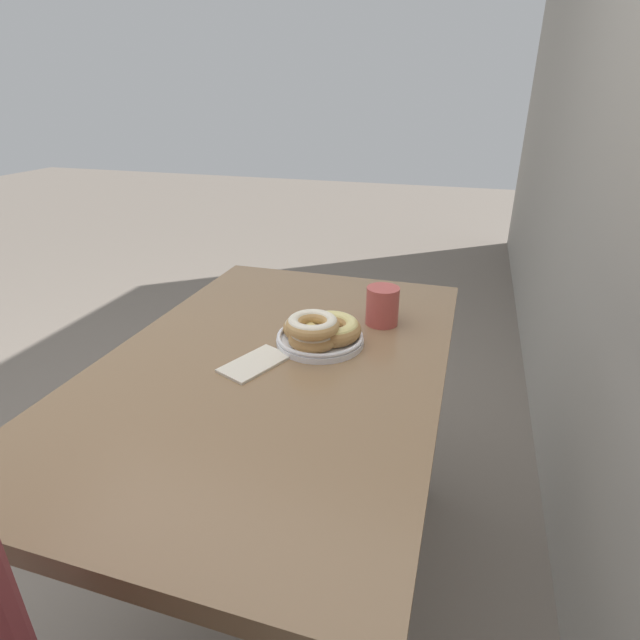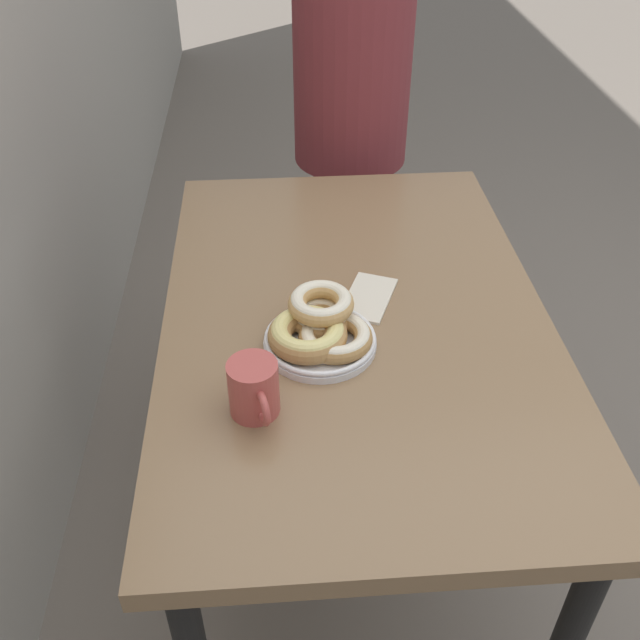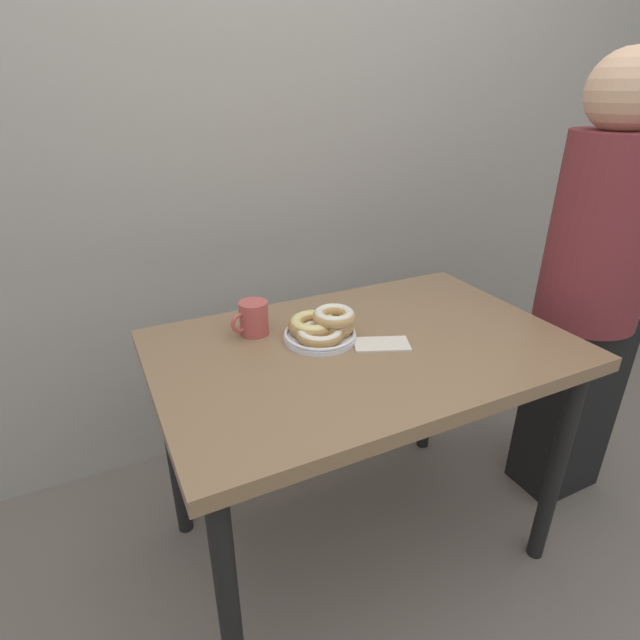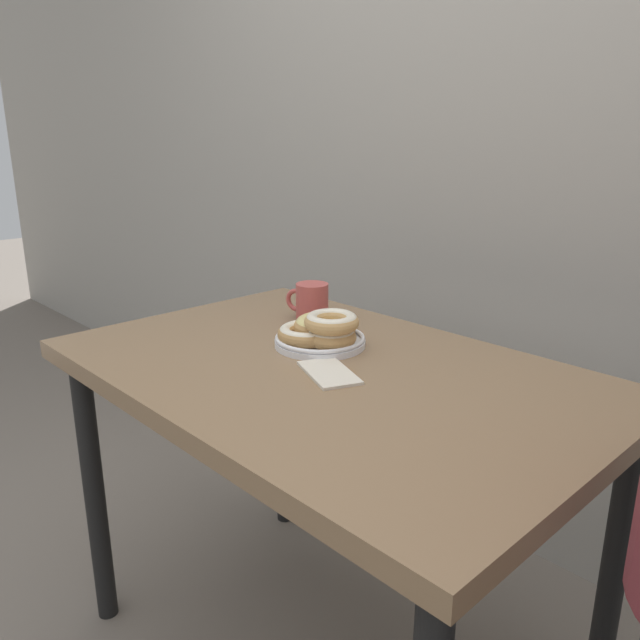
# 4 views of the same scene
# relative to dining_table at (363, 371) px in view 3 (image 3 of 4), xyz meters

# --- Properties ---
(ground_plane) EXTENTS (14.00, 14.00, 0.00)m
(ground_plane) POSITION_rel_dining_table_xyz_m (0.00, -0.37, -0.67)
(ground_plane) COLOR #70665B
(wall_back) EXTENTS (8.00, 0.05, 2.60)m
(wall_back) POSITION_rel_dining_table_xyz_m (0.00, 0.76, 0.63)
(wall_back) COLOR #9E998E
(wall_back) RESTS_ON ground_plane
(dining_table) EXTENTS (1.14, 0.73, 0.76)m
(dining_table) POSITION_rel_dining_table_xyz_m (0.00, 0.00, 0.00)
(dining_table) COLOR #846647
(dining_table) RESTS_ON ground_plane
(donut_plate) EXTENTS (0.23, 0.23, 0.08)m
(donut_plate) POSITION_rel_dining_table_xyz_m (-0.09, 0.08, 0.12)
(donut_plate) COLOR white
(donut_plate) RESTS_ON dining_table
(coffee_mug) EXTENTS (0.12, 0.08, 0.10)m
(coffee_mug) POSITION_rel_dining_table_xyz_m (-0.25, 0.19, 0.14)
(coffee_mug) COLOR #B74C47
(coffee_mug) RESTS_ON dining_table
(person_figure) EXTENTS (0.33, 0.31, 1.50)m
(person_figure) POSITION_rel_dining_table_xyz_m (0.81, -0.08, 0.13)
(person_figure) COLOR black
(person_figure) RESTS_ON ground_plane
(napkin) EXTENTS (0.17, 0.13, 0.01)m
(napkin) POSITION_rel_dining_table_xyz_m (0.04, -0.03, 0.09)
(napkin) COLOR beige
(napkin) RESTS_ON dining_table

